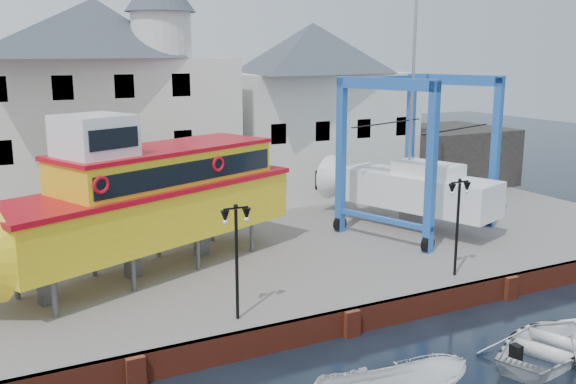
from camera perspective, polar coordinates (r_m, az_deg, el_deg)
name	(u,v)px	position (r m, az deg, el deg)	size (l,w,h in m)	color
ground	(350,335)	(24.48, 5.55, -12.56)	(140.00, 140.00, 0.00)	black
hardstanding	(236,245)	(33.46, -4.68, -4.74)	(44.00, 22.00, 1.00)	slate
quay_wall	(349,322)	(24.36, 5.44, -11.41)	(44.00, 0.47, 1.00)	maroon
building_white_main	(103,106)	(37.83, -16.15, 7.36)	(14.00, 8.30, 14.00)	silver
building_white_right	(312,109)	(43.31, 2.17, 7.40)	(12.00, 8.00, 11.20)	silver
shed_dark	(446,155)	(47.88, 13.84, 3.18)	(8.00, 7.00, 4.00)	black
lamp_post_left	(236,233)	(22.27, -4.63, -3.63)	(1.12, 0.32, 4.20)	black
lamp_post_right	(459,203)	(27.56, 14.93, -0.91)	(1.12, 0.32, 4.20)	black
tour_boat	(130,201)	(27.23, -13.84, -0.80)	(16.16, 9.62, 6.94)	#59595E
travel_lift	(403,179)	(35.16, 10.20, 1.13)	(8.73, 10.60, 15.58)	#2260AF
motorboat_b	(549,356)	(24.61, 22.15, -13.33)	(3.73, 5.23, 1.08)	white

